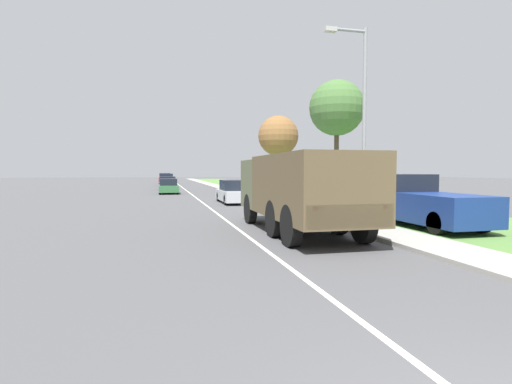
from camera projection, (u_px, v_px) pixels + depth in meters
name	position (u px, v px, depth m)	size (l,w,h in m)	color
ground_plane	(187.00, 191.00, 41.11)	(180.00, 180.00, 0.00)	#4C4C4F
lane_centre_stripe	(187.00, 191.00, 41.11)	(0.12, 120.00, 0.00)	silver
sidewalk_right	(230.00, 190.00, 42.16)	(1.80, 120.00, 0.12)	#9E9B93
grass_strip_right	(270.00, 190.00, 43.19)	(7.00, 120.00, 0.02)	#56843D
military_truck	(299.00, 187.00, 13.49)	(2.49, 7.65, 2.61)	#545B3D
car_nearest_ahead	(234.00, 193.00, 26.00)	(1.76, 4.85, 1.49)	#B7BABF
car_second_ahead	(168.00, 187.00, 36.66)	(1.73, 4.25, 1.36)	#336B3D
car_third_ahead	(168.00, 184.00, 44.39)	(1.89, 4.11, 1.45)	navy
car_fourth_ahead	(167.00, 180.00, 55.41)	(1.93, 4.53, 1.70)	navy
car_farthest_ahead	(165.00, 179.00, 65.56)	(1.92, 4.27, 1.69)	maroon
pickup_truck	(420.00, 202.00, 15.13)	(2.01, 5.42, 1.94)	navy
lamp_post	(359.00, 108.00, 14.82)	(1.69, 0.24, 7.26)	gray
tree_mid_right	(337.00, 109.00, 23.71)	(3.30, 3.30, 7.46)	#4C3D2D
tree_far_right	(278.00, 136.00, 41.38)	(4.18, 4.18, 7.78)	brown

